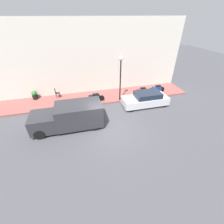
% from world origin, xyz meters
% --- Properties ---
extents(ground_plane, '(60.00, 60.00, 0.00)m').
position_xyz_m(ground_plane, '(0.00, 0.00, 0.00)').
color(ground_plane, '#47474C').
extents(sidewalk, '(2.92, 19.15, 0.13)m').
position_xyz_m(sidewalk, '(5.18, 0.00, 0.07)').
color(sidewalk, '#934C47').
rests_on(sidewalk, ground_plane).
extents(building_facade, '(0.30, 19.15, 7.13)m').
position_xyz_m(building_facade, '(6.79, 0.00, 3.57)').
color(building_facade, silver).
rests_on(building_facade, ground_plane).
extents(parked_car, '(1.67, 4.20, 1.33)m').
position_xyz_m(parked_car, '(2.55, -4.19, 0.65)').
color(parked_car, silver).
rests_on(parked_car, ground_plane).
extents(delivery_van, '(1.95, 5.10, 1.88)m').
position_xyz_m(delivery_van, '(0.98, 2.73, 0.97)').
color(delivery_van, '#2D2D33').
rests_on(delivery_van, ground_plane).
extents(motorcycle_red, '(0.30, 1.82, 0.84)m').
position_xyz_m(motorcycle_red, '(4.35, -4.60, 0.59)').
color(motorcycle_red, '#B21E1E').
rests_on(motorcycle_red, sidewalk).
extents(motorcycle_blue, '(0.30, 1.82, 0.86)m').
position_xyz_m(motorcycle_blue, '(4.46, -6.37, 0.59)').
color(motorcycle_blue, navy).
rests_on(motorcycle_blue, sidewalk).
extents(motorcycle_black, '(0.30, 1.96, 0.80)m').
position_xyz_m(motorcycle_black, '(4.24, 0.35, 0.56)').
color(motorcycle_black, black).
rests_on(motorcycle_black, sidewalk).
extents(streetlamp, '(0.39, 0.39, 4.20)m').
position_xyz_m(streetlamp, '(3.94, -2.11, 3.15)').
color(streetlamp, black).
rests_on(streetlamp, sidewalk).
extents(potted_plant, '(0.51, 0.51, 0.88)m').
position_xyz_m(potted_plant, '(6.21, 6.00, 0.57)').
color(potted_plant, black).
rests_on(potted_plant, sidewalk).
extents(cafe_chair, '(0.40, 0.40, 0.98)m').
position_xyz_m(cafe_chair, '(6.03, 3.90, 0.68)').
color(cafe_chair, '#262626').
rests_on(cafe_chair, sidewalk).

